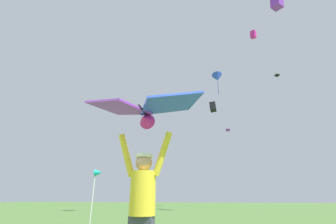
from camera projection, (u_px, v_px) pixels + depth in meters
The scene contains 9 objects.
kite_flyer_person at pixel (142, 206), 2.96m from camera, with size 0.81×0.35×1.92m.
held_stunt_kite at pixel (144, 110), 3.36m from camera, with size 1.79×0.97×0.40m.
distant_kite_purple_far_center at pixel (277, 2), 20.49m from camera, with size 1.25×1.24×1.39m.
distant_kite_blue_mid_left at pixel (217, 78), 22.44m from camera, with size 1.44×1.55×2.38m.
distant_kite_black_low_right at pixel (277, 75), 27.18m from camera, with size 0.70×0.70×0.17m.
distant_kite_purple_mid_right at pixel (228, 130), 36.29m from camera, with size 0.88×0.81×0.46m.
distant_kite_black_low_left at pixel (213, 107), 31.45m from camera, with size 0.92×1.11×1.46m.
distant_kite_magenta_high_left at pixel (253, 35), 22.77m from camera, with size 0.70×0.67×0.79m.
marker_flag at pixel (98, 177), 8.40m from camera, with size 0.30×0.24×2.04m.
Camera 1 is at (1.36, -3.26, 1.03)m, focal length 24.25 mm.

